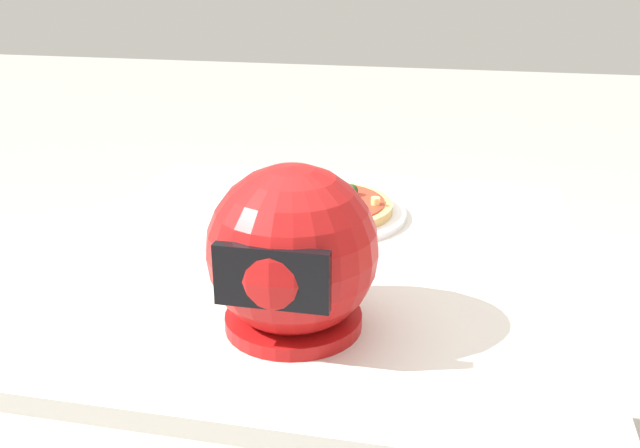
% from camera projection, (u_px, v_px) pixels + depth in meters
% --- Properties ---
extents(dining_table, '(0.91, 0.97, 0.76)m').
position_uv_depth(dining_table, '(314.00, 303.00, 1.27)').
color(dining_table, beige).
rests_on(dining_table, ground).
extents(pizza_plate, '(0.32, 0.32, 0.01)m').
position_uv_depth(pizza_plate, '(325.00, 213.00, 1.41)').
color(pizza_plate, white).
rests_on(pizza_plate, dining_table).
extents(pizza, '(0.27, 0.27, 0.05)m').
position_uv_depth(pizza, '(325.00, 205.00, 1.40)').
color(pizza, tan).
rests_on(pizza, pizza_plate).
extents(motorcycle_helmet, '(0.24, 0.24, 0.24)m').
position_uv_depth(motorcycle_helmet, '(292.00, 253.00, 0.96)').
color(motorcycle_helmet, '#B21414').
rests_on(motorcycle_helmet, dining_table).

